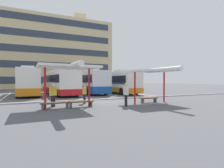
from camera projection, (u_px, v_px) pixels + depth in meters
ground_plane at (99, 101)px, 16.56m from camera, size 160.00×160.00×0.00m
terminal_building at (52, 54)px, 49.05m from camera, size 31.32×11.55×21.02m
coach_bus_0 at (27, 82)px, 23.36m from camera, size 2.72×10.53×3.70m
coach_bus_1 at (60, 83)px, 23.98m from camera, size 3.47×10.47×3.55m
coach_bus_2 at (88, 82)px, 26.53m from camera, size 3.14×10.32×3.60m
coach_bus_3 at (117, 83)px, 27.39m from camera, size 2.54×10.25×3.51m
lane_stripe_0 at (5, 97)px, 21.08m from camera, size 0.16×14.00×0.01m
lane_stripe_1 at (43, 96)px, 22.88m from camera, size 0.16×14.00×0.01m
lane_stripe_2 at (76, 94)px, 24.68m from camera, size 0.16×14.00×0.01m
lane_stripe_3 at (104, 94)px, 26.47m from camera, size 0.16×14.00×0.01m
lane_stripe_4 at (128, 93)px, 28.27m from camera, size 0.16×14.00×0.01m
waiting_shelter_0 at (69, 68)px, 12.41m from camera, size 4.09×4.94×3.05m
bench_0 at (55, 104)px, 12.24m from camera, size 1.99×0.63×0.45m
bench_1 at (81, 102)px, 13.01m from camera, size 1.81×0.47×0.45m
waiting_shelter_1 at (152, 71)px, 15.20m from camera, size 4.10×5.07×3.00m
bench_2 at (149, 99)px, 15.65m from camera, size 1.61×0.51×0.45m
platform_kerb at (95, 100)px, 17.53m from camera, size 44.00×0.24×0.12m
waiting_passenger_0 at (84, 93)px, 15.08m from camera, size 0.23×0.46×1.57m
waiting_passenger_1 at (53, 94)px, 13.14m from camera, size 0.53×0.35×1.67m
waiting_passenger_2 at (126, 93)px, 13.34m from camera, size 0.27×0.52×1.74m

